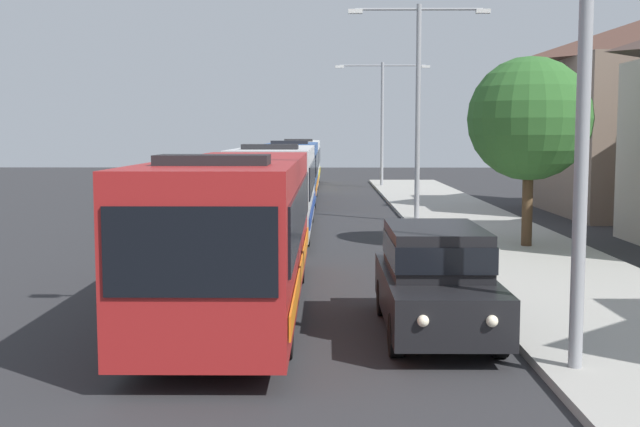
{
  "coord_description": "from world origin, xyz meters",
  "views": [
    {
      "loc": [
        0.48,
        -3.96,
        3.54
      ],
      "look_at": [
        0.32,
        15.09,
        1.63
      ],
      "focal_mm": 44.83,
      "sensor_mm": 36.0,
      "label": 1
    }
  ],
  "objects_px": {
    "streetlamp_mid": "(418,89)",
    "bus_middle": "(293,169)",
    "streetlamp_far": "(382,110)",
    "bus_second_in_line": "(277,185)",
    "bus_lead": "(237,227)",
    "roadside_tree": "(530,119)",
    "white_suv": "(435,276)",
    "bus_fourth_in_line": "(301,161)"
  },
  "relations": [
    {
      "from": "bus_middle",
      "to": "roadside_tree",
      "type": "distance_m",
      "value": 19.19
    },
    {
      "from": "streetlamp_far",
      "to": "bus_second_in_line",
      "type": "bearing_deg",
      "value": -102.61
    },
    {
      "from": "bus_middle",
      "to": "white_suv",
      "type": "distance_m",
      "value": 27.75
    },
    {
      "from": "bus_lead",
      "to": "streetlamp_mid",
      "type": "distance_m",
      "value": 17.53
    },
    {
      "from": "bus_fourth_in_line",
      "to": "white_suv",
      "type": "distance_m",
      "value": 40.09
    },
    {
      "from": "bus_second_in_line",
      "to": "streetlamp_far",
      "type": "relative_size",
      "value": 1.44
    },
    {
      "from": "bus_middle",
      "to": "streetlamp_mid",
      "type": "height_order",
      "value": "streetlamp_mid"
    },
    {
      "from": "bus_second_in_line",
      "to": "white_suv",
      "type": "relative_size",
      "value": 2.38
    },
    {
      "from": "bus_lead",
      "to": "streetlamp_far",
      "type": "distance_m",
      "value": 37.45
    },
    {
      "from": "bus_lead",
      "to": "roadside_tree",
      "type": "distance_m",
      "value": 11.7
    },
    {
      "from": "bus_middle",
      "to": "white_suv",
      "type": "bearing_deg",
      "value": -82.34
    },
    {
      "from": "bus_fourth_in_line",
      "to": "bus_middle",
      "type": "bearing_deg",
      "value": -90.0
    },
    {
      "from": "bus_middle",
      "to": "streetlamp_far",
      "type": "bearing_deg",
      "value": 64.21
    },
    {
      "from": "bus_lead",
      "to": "bus_second_in_line",
      "type": "bearing_deg",
      "value": 90.0
    },
    {
      "from": "streetlamp_far",
      "to": "roadside_tree",
      "type": "relative_size",
      "value": 1.41
    },
    {
      "from": "roadside_tree",
      "to": "bus_lead",
      "type": "bearing_deg",
      "value": -133.14
    },
    {
      "from": "white_suv",
      "to": "bus_lead",
      "type": "bearing_deg",
      "value": 154.54
    },
    {
      "from": "bus_middle",
      "to": "roadside_tree",
      "type": "height_order",
      "value": "roadside_tree"
    },
    {
      "from": "streetlamp_mid",
      "to": "streetlamp_far",
      "type": "xyz_separation_m",
      "value": [
        -0.0,
        20.62,
        -0.2
      ]
    },
    {
      "from": "bus_fourth_in_line",
      "to": "streetlamp_far",
      "type": "distance_m",
      "value": 6.5
    },
    {
      "from": "bus_middle",
      "to": "white_suv",
      "type": "xyz_separation_m",
      "value": [
        3.7,
        -27.5,
        -0.66
      ]
    },
    {
      "from": "bus_second_in_line",
      "to": "bus_lead",
      "type": "bearing_deg",
      "value": -90.0
    },
    {
      "from": "bus_fourth_in_line",
      "to": "streetlamp_far",
      "type": "xyz_separation_m",
      "value": [
        5.4,
        -1.25,
        3.4
      ]
    },
    {
      "from": "bus_lead",
      "to": "bus_middle",
      "type": "relative_size",
      "value": 0.96
    },
    {
      "from": "white_suv",
      "to": "streetlamp_far",
      "type": "height_order",
      "value": "streetlamp_far"
    },
    {
      "from": "bus_second_in_line",
      "to": "bus_middle",
      "type": "height_order",
      "value": "same"
    },
    {
      "from": "streetlamp_mid",
      "to": "bus_middle",
      "type": "bearing_deg",
      "value": 119.74
    },
    {
      "from": "bus_lead",
      "to": "roadside_tree",
      "type": "height_order",
      "value": "roadside_tree"
    },
    {
      "from": "white_suv",
      "to": "bus_second_in_line",
      "type": "bearing_deg",
      "value": 104.27
    },
    {
      "from": "bus_second_in_line",
      "to": "streetlamp_far",
      "type": "height_order",
      "value": "streetlamp_far"
    },
    {
      "from": "streetlamp_mid",
      "to": "streetlamp_far",
      "type": "distance_m",
      "value": 20.62
    },
    {
      "from": "streetlamp_mid",
      "to": "streetlamp_far",
      "type": "relative_size",
      "value": 1.06
    },
    {
      "from": "streetlamp_mid",
      "to": "bus_lead",
      "type": "bearing_deg",
      "value": -108.34
    },
    {
      "from": "streetlamp_far",
      "to": "roadside_tree",
      "type": "distance_m",
      "value": 28.66
    },
    {
      "from": "streetlamp_mid",
      "to": "streetlamp_far",
      "type": "bearing_deg",
      "value": 90.0
    },
    {
      "from": "bus_second_in_line",
      "to": "streetlamp_far",
      "type": "xyz_separation_m",
      "value": [
        5.4,
        24.12,
        3.4
      ]
    },
    {
      "from": "bus_middle",
      "to": "bus_fourth_in_line",
      "type": "height_order",
      "value": "same"
    },
    {
      "from": "streetlamp_mid",
      "to": "roadside_tree",
      "type": "relative_size",
      "value": 1.49
    },
    {
      "from": "bus_lead",
      "to": "bus_second_in_line",
      "type": "relative_size",
      "value": 0.95
    },
    {
      "from": "bus_fourth_in_line",
      "to": "white_suv",
      "type": "height_order",
      "value": "bus_fourth_in_line"
    },
    {
      "from": "streetlamp_far",
      "to": "streetlamp_mid",
      "type": "bearing_deg",
      "value": -90.0
    },
    {
      "from": "bus_second_in_line",
      "to": "bus_fourth_in_line",
      "type": "height_order",
      "value": "same"
    }
  ]
}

